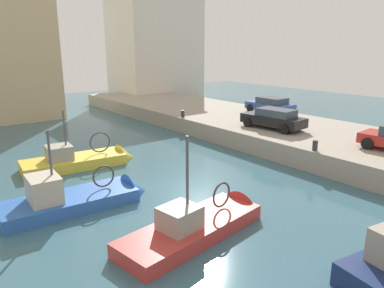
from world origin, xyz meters
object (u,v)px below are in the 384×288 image
Objects in this scene: parked_car_black at (274,118)px; mooring_bollard_south at (315,145)px; parked_car_blue at (270,105)px; fishing_boat_yellow at (83,164)px; fishing_boat_red at (201,229)px; mooring_bollard_mid at (183,114)px; fishing_boat_blue at (80,203)px.

parked_car_black is 5.51m from mooring_bollard_south.
fishing_boat_yellow is at bearing -178.82° from parked_car_blue.
parked_car_black is (11.55, 6.39, 1.81)m from fishing_boat_red.
fishing_boat_red reaches higher than mooring_bollard_south.
mooring_bollard_mid is at bearing 19.02° from fishing_boat_yellow.
fishing_boat_blue is 19.58m from parked_car_blue.
parked_car_blue is 11.38m from mooring_bollard_south.
fishing_boat_blue is 12.36m from mooring_bollard_south.
mooring_bollard_south is 12.00m from mooring_bollard_mid.
fishing_boat_blue is (-2.19, -5.21, 0.04)m from fishing_boat_yellow.
fishing_boat_red is at bearing -124.09° from mooring_bollard_mid.
fishing_boat_red reaches higher than parked_car_blue.
parked_car_black reaches higher than mooring_bollard_south.
mooring_bollard_south is at bearing -16.46° from fishing_boat_blue.
fishing_boat_red is at bearing -146.75° from parked_car_blue.
parked_car_blue is 7.38× the size of mooring_bollard_mid.
fishing_boat_red is 9.34m from mooring_bollard_south.
parked_car_blue is at bearing 33.25° from fishing_boat_red.
parked_car_black is (12.03, -3.77, 1.81)m from fishing_boat_yellow.
mooring_bollard_south and mooring_bollard_mid have the same top height.
fishing_boat_red is at bearing -61.75° from fishing_boat_blue.
fishing_boat_red is (0.48, -10.17, -0.00)m from fishing_boat_yellow.
mooring_bollard_south is (9.60, -8.69, 1.37)m from fishing_boat_yellow.
mooring_bollard_mid is (11.78, 8.52, 1.34)m from fishing_boat_blue.
fishing_boat_yellow is 10.18m from fishing_boat_red.
fishing_boat_blue is at bearing -144.14° from mooring_bollard_mid.
fishing_boat_blue is 11.62× the size of mooring_bollard_south.
parked_car_black is at bearing 5.78° from fishing_boat_blue.
parked_car_black is at bearing -71.05° from mooring_bollard_mid.
parked_car_blue is at bearing 42.57° from parked_car_black.
fishing_boat_yellow is 0.95× the size of fishing_boat_red.
fishing_boat_blue is at bearing 163.54° from mooring_bollard_south.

